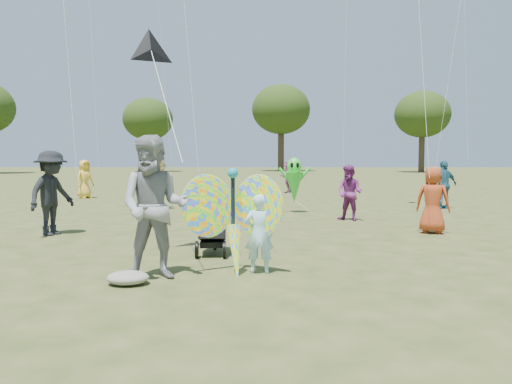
# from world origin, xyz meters

# --- Properties ---
(ground) EXTENTS (160.00, 160.00, 0.00)m
(ground) POSITION_xyz_m (0.00, 0.00, 0.00)
(ground) COLOR #51592B
(ground) RESTS_ON ground
(child_girl) EXTENTS (0.44, 0.29, 1.20)m
(child_girl) POSITION_xyz_m (-0.12, -0.33, 0.60)
(child_girl) COLOR #ACDDF3
(child_girl) RESTS_ON ground
(adult_man) EXTENTS (1.02, 0.81, 2.07)m
(adult_man) POSITION_xyz_m (-1.62, -0.68, 1.03)
(adult_man) COLOR gray
(adult_man) RESTS_ON ground
(grey_bag) EXTENTS (0.58, 0.48, 0.18)m
(grey_bag) POSITION_xyz_m (-1.92, -1.03, 0.09)
(grey_bag) COLOR gray
(grey_bag) RESTS_ON ground
(crowd_a) EXTENTS (0.89, 0.76, 1.54)m
(crowd_a) POSITION_xyz_m (3.82, 3.70, 0.77)
(crowd_a) COLOR #AA3E1B
(crowd_a) RESTS_ON ground
(crowd_b) EXTENTS (1.09, 1.39, 1.89)m
(crowd_b) POSITION_xyz_m (-4.81, 3.28, 0.95)
(crowd_b) COLOR black
(crowd_b) RESTS_ON ground
(crowd_c) EXTENTS (1.04, 0.68, 1.64)m
(crowd_c) POSITION_xyz_m (6.03, 9.18, 0.82)
(crowd_c) COLOR #2C647B
(crowd_c) RESTS_ON ground
(crowd_d) EXTENTS (0.62, 1.70, 1.81)m
(crowd_d) POSITION_xyz_m (-3.56, 8.71, 0.91)
(crowd_d) COLOR tan
(crowd_d) RESTS_ON ground
(crowd_e) EXTENTS (0.94, 0.91, 1.53)m
(crowd_e) POSITION_xyz_m (2.30, 5.93, 0.77)
(crowd_e) COLOR #78286E
(crowd_e) RESTS_ON ground
(crowd_g) EXTENTS (0.87, 0.95, 1.63)m
(crowd_g) POSITION_xyz_m (-7.69, 13.28, 0.82)
(crowd_g) COLOR yellow
(crowd_g) RESTS_ON ground
(crowd_j) EXTENTS (0.91, 1.55, 1.59)m
(crowd_j) POSITION_xyz_m (1.14, 16.91, 0.80)
(crowd_j) COLOR #AA6189
(crowd_j) RESTS_ON ground
(jogging_stroller) EXTENTS (0.55, 1.07, 1.09)m
(jogging_stroller) POSITION_xyz_m (-0.97, 1.16, 0.61)
(jogging_stroller) COLOR black
(jogging_stroller) RESTS_ON ground
(butterfly_kite) EXTENTS (1.74, 0.75, 1.79)m
(butterfly_kite) POSITION_xyz_m (-0.50, -0.36, 0.81)
(butterfly_kite) COLOR red
(butterfly_kite) RESTS_ON ground
(delta_kite_rig) EXTENTS (1.24, 1.87, 2.34)m
(delta_kite_rig) POSITION_xyz_m (-2.00, 0.96, 3.58)
(delta_kite_rig) COLOR black
(delta_kite_rig) RESTS_ON ground
(alien_kite) EXTENTS (1.12, 0.69, 1.74)m
(alien_kite) POSITION_xyz_m (0.89, 7.87, 0.97)
(alien_kite) COLOR green
(alien_kite) RESTS_ON ground
(tree_line) EXTENTS (91.78, 33.60, 10.79)m
(tree_line) POSITION_xyz_m (3.67, 44.99, 6.86)
(tree_line) COLOR #3A2D21
(tree_line) RESTS_ON ground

